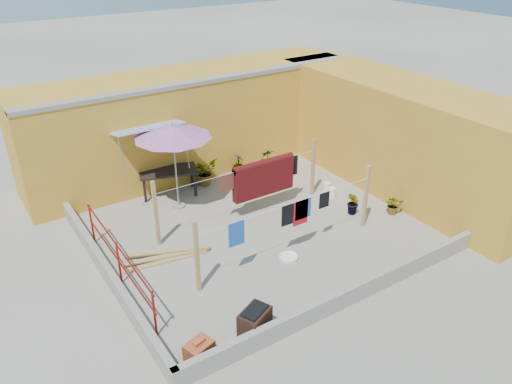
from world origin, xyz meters
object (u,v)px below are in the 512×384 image
green_hose (281,162)px  brick_stack (199,351)px  plant_back_a (205,172)px  white_basin (289,257)px  patio_umbrella (173,132)px  brazier (255,321)px  outdoor_table (168,172)px  water_jug_a (332,192)px  water_jug_b (327,187)px

green_hose → brick_stack: bearing=-135.4°
plant_back_a → white_basin: bearing=-92.6°
patio_umbrella → plant_back_a: size_ratio=3.13×
brazier → white_basin: bearing=38.8°
white_basin → green_hose: white_basin is taller
green_hose → outdoor_table: bearing=180.0°
outdoor_table → plant_back_a: size_ratio=2.20×
water_jug_a → water_jug_b: (0.11, 0.37, 0.00)m
brick_stack → green_hose: 9.11m
patio_umbrella → water_jug_a: 5.06m
patio_umbrella → water_jug_a: bearing=-25.8°
outdoor_table → water_jug_a: bearing=-35.7°
patio_umbrella → plant_back_a: (1.34, 0.88, -1.88)m
patio_umbrella → white_basin: patio_umbrella is taller
outdoor_table → white_basin: bearing=-78.0°
patio_umbrella → brick_stack: (-2.19, -5.52, -2.12)m
patio_umbrella → outdoor_table: patio_umbrella is taller
white_basin → water_jug_a: size_ratio=1.36×
patio_umbrella → brick_stack: bearing=-111.7°
brazier → white_basin: brazier is taller
outdoor_table → brick_stack: (-2.31, -6.40, -0.53)m
outdoor_table → white_basin: (1.01, -4.73, -0.68)m
water_jug_a → plant_back_a: size_ratio=0.41×
plant_back_a → patio_umbrella: bearing=-146.7°
patio_umbrella → water_jug_b: size_ratio=7.56×
white_basin → water_jug_b: bearing=35.6°
brazier → water_jug_b: 6.48m
patio_umbrella → brick_stack: 6.30m
patio_umbrella → plant_back_a: 2.47m
outdoor_table → patio_umbrella: bearing=-97.9°
water_jug_b → plant_back_a: (-2.89, 2.51, 0.27)m
patio_umbrella → water_jug_b: patio_umbrella is taller
water_jug_b → plant_back_a: 3.84m
water_jug_b → plant_back_a: plant_back_a is taller
brazier → green_hose: bearing=50.7°
patio_umbrella → white_basin: bearing=-73.6°
water_jug_b → plant_back_a: bearing=139.0°
outdoor_table → water_jug_a: (4.00, -2.88, -0.57)m
patio_umbrella → water_jug_a: size_ratio=7.66×
outdoor_table → green_hose: 4.23m
water_jug_a → brazier: bearing=-145.2°
brazier → plant_back_a: (2.29, 6.40, 0.14)m
plant_back_a → green_hose: bearing=-0.0°
brazier → water_jug_b: (5.18, 3.89, -0.13)m
patio_umbrella → green_hose: size_ratio=5.56×
brick_stack → water_jug_a: size_ratio=1.71×
brick_stack → brazier: 1.24m
outdoor_table → brazier: size_ratio=2.43×
brick_stack → green_hose: (6.49, 6.40, -0.16)m
green_hose → plant_back_a: bearing=180.0°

